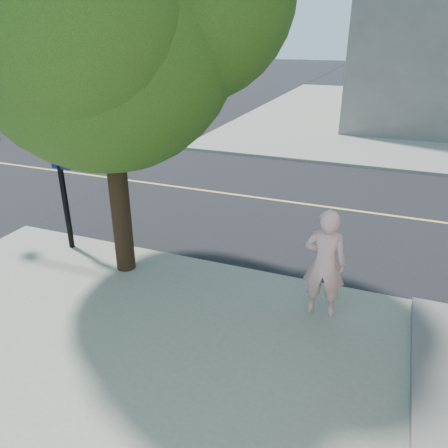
% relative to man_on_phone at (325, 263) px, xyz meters
% --- Properties ---
extents(ground, '(140.00, 140.00, 0.00)m').
position_rel_man_on_phone_xyz_m(ground, '(-6.85, 1.03, -1.13)').
color(ground, black).
rests_on(ground, ground).
extents(road_ew, '(140.00, 9.00, 0.01)m').
position_rel_man_on_phone_xyz_m(road_ew, '(-6.85, 5.53, -1.12)').
color(road_ew, black).
rests_on(road_ew, ground).
extents(sidewalk_nw, '(26.00, 25.00, 0.12)m').
position_rel_man_on_phone_xyz_m(sidewalk_nw, '(-29.85, 22.53, -1.07)').
color(sidewalk_nw, gray).
rests_on(sidewalk_nw, ground).
extents(man_on_phone, '(0.75, 0.50, 2.01)m').
position_rel_man_on_phone_xyz_m(man_on_phone, '(0.00, 0.00, 0.00)').
color(man_on_phone, '#FDB9BD').
rests_on(man_on_phone, sidewalk_se).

